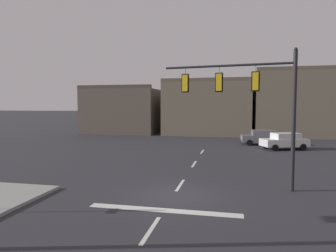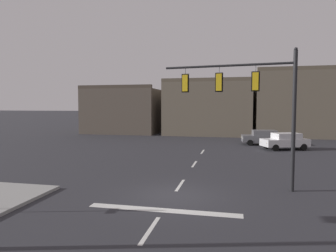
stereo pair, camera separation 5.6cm
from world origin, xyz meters
name	(u,v)px [view 1 (the left image)]	position (x,y,z in m)	size (l,w,h in m)	color
ground_plane	(173,196)	(0.00, 0.00, 0.00)	(400.00, 400.00, 0.00)	#2B2B30
stop_bar_paint	(164,210)	(0.00, -2.00, 0.00)	(6.40, 0.50, 0.01)	silver
lane_centreline	(180,185)	(0.00, 2.00, 0.00)	(0.16, 26.40, 0.01)	silver
signal_mast_near_side	(250,95)	(3.57, 2.35, 4.83)	(6.76, 1.03, 7.13)	black
car_lot_nearside	(263,137)	(5.95, 20.24, 0.86)	(4.57, 2.21, 1.61)	slate
car_lot_middle	(285,141)	(7.71, 17.12, 0.86)	(4.75, 3.32, 1.61)	silver
building_row	(237,108)	(3.31, 32.46, 3.89)	(46.26, 12.38, 9.24)	brown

